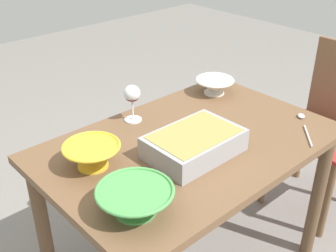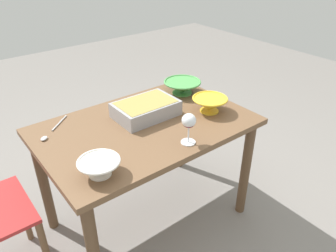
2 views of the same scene
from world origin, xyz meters
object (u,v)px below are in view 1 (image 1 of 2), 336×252
at_px(serving_spoon, 304,123).
at_px(mixing_bowl, 92,154).
at_px(dining_table, 189,163).
at_px(small_bowl, 215,85).
at_px(wine_glass, 132,96).
at_px(serving_bowl, 135,199).
at_px(chair, 330,123).
at_px(casserole_dish, 194,143).

bearing_deg(serving_spoon, mixing_bowl, 158.21).
relative_size(dining_table, small_bowl, 6.19).
height_order(wine_glass, mixing_bowl, wine_glass).
bearing_deg(serving_bowl, wine_glass, 52.73).
bearing_deg(small_bowl, chair, -34.39).
height_order(dining_table, serving_bowl, serving_bowl).
distance_m(casserole_dish, mixing_bowl, 0.38).
relative_size(chair, serving_spoon, 4.17).
height_order(dining_table, chair, chair).
xyz_separation_m(mixing_bowl, serving_spoon, (0.85, -0.34, -0.04)).
bearing_deg(serving_bowl, dining_table, 23.93).
relative_size(dining_table, serving_bowl, 4.81).
bearing_deg(wine_glass, casserole_dish, -89.33).
bearing_deg(serving_spoon, casserole_dish, 163.59).
bearing_deg(chair, serving_spoon, -167.72).
relative_size(dining_table, casserole_dish, 3.34).
height_order(serving_bowl, serving_spoon, serving_bowl).
xyz_separation_m(wine_glass, serving_spoon, (0.52, -0.52, -0.11)).
relative_size(casserole_dish, serving_spoon, 1.60).
xyz_separation_m(chair, serving_spoon, (-0.49, -0.11, 0.22)).
relative_size(serving_bowl, serving_spoon, 1.11).
bearing_deg(small_bowl, serving_bowl, -152.59).
relative_size(dining_table, wine_glass, 7.12).
bearing_deg(mixing_bowl, chair, -9.81).
bearing_deg(dining_table, mixing_bowl, 164.21).
relative_size(wine_glass, serving_bowl, 0.68).
bearing_deg(small_bowl, mixing_bowl, -170.30).
bearing_deg(chair, wine_glass, 157.75).
bearing_deg(mixing_bowl, dining_table, -15.79).
xyz_separation_m(dining_table, small_bowl, (0.41, 0.25, 0.15)).
xyz_separation_m(casserole_dish, small_bowl, (0.47, 0.32, -0.01)).
bearing_deg(small_bowl, wine_glass, 174.49).
xyz_separation_m(dining_table, chair, (0.95, -0.12, -0.11)).
xyz_separation_m(dining_table, serving_bowl, (-0.43, -0.19, 0.15)).
xyz_separation_m(wine_glass, casserole_dish, (0.00, -0.37, -0.07)).
distance_m(casserole_dish, serving_spoon, 0.54).
height_order(dining_table, small_bowl, small_bowl).
height_order(chair, serving_spoon, chair).
height_order(chair, casserole_dish, chair).
xyz_separation_m(mixing_bowl, small_bowl, (0.80, 0.14, -0.01)).
distance_m(mixing_bowl, serving_bowl, 0.30).
bearing_deg(mixing_bowl, wine_glass, 29.21).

